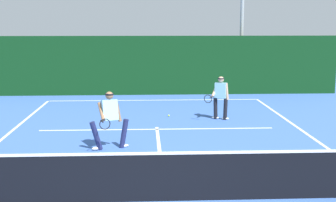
{
  "coord_description": "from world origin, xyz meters",
  "views": [
    {
      "loc": [
        -0.37,
        -8.54,
        3.45
      ],
      "look_at": [
        0.34,
        5.69,
        1.0
      ],
      "focal_mm": 49.4,
      "sensor_mm": 36.0,
      "label": 1
    }
  ],
  "objects_px": {
    "player_far": "(220,96)",
    "tennis_ball": "(169,116)",
    "player_near": "(110,118)",
    "light_pole": "(242,6)"
  },
  "relations": [
    {
      "from": "player_near",
      "to": "tennis_ball",
      "type": "height_order",
      "value": "player_near"
    },
    {
      "from": "player_far",
      "to": "tennis_ball",
      "type": "height_order",
      "value": "player_far"
    },
    {
      "from": "player_far",
      "to": "tennis_ball",
      "type": "bearing_deg",
      "value": 8.41
    },
    {
      "from": "light_pole",
      "to": "player_far",
      "type": "bearing_deg",
      "value": -107.29
    },
    {
      "from": "player_near",
      "to": "tennis_ball",
      "type": "distance_m",
      "value": 4.76
    },
    {
      "from": "player_far",
      "to": "light_pole",
      "type": "bearing_deg",
      "value": -80.7
    },
    {
      "from": "player_near",
      "to": "tennis_ball",
      "type": "bearing_deg",
      "value": -131.43
    },
    {
      "from": "player_near",
      "to": "player_far",
      "type": "distance_m",
      "value": 5.2
    },
    {
      "from": "light_pole",
      "to": "player_near",
      "type": "bearing_deg",
      "value": -118.64
    },
    {
      "from": "player_near",
      "to": "player_far",
      "type": "height_order",
      "value": "player_near"
    }
  ]
}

